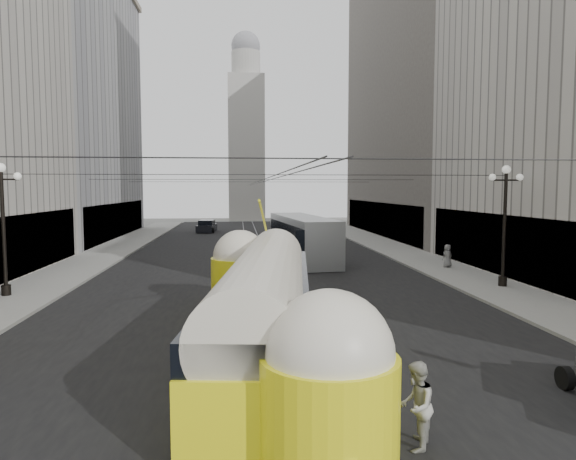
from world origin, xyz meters
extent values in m
cube|color=black|center=(0.00, 32.50, 0.00)|extent=(20.00, 85.00, 0.02)
cube|color=gray|center=(-12.00, 36.00, 0.07)|extent=(4.00, 72.00, 0.15)
cube|color=gray|center=(12.00, 36.00, 0.07)|extent=(4.00, 72.00, 0.15)
cube|color=gray|center=(-0.75, 32.50, 0.00)|extent=(0.12, 85.00, 0.04)
cube|color=gray|center=(0.75, 32.50, 0.00)|extent=(0.12, 85.00, 0.04)
cube|color=black|center=(-14.05, 24.00, 2.00)|extent=(0.10, 18.00, 3.60)
cube|color=#999999|center=(-20.00, 48.00, 14.00)|extent=(12.00, 28.00, 28.00)
cube|color=black|center=(-14.05, 48.00, 2.00)|extent=(0.10, 25.20, 3.60)
cube|color=black|center=(14.05, 22.00, 2.00)|extent=(0.10, 18.00, 3.60)
cube|color=#514C47|center=(20.00, 48.00, 16.00)|extent=(12.00, 32.00, 32.00)
cube|color=black|center=(14.05, 48.00, 2.00)|extent=(0.10, 28.80, 3.60)
cube|color=#B2AFA8|center=(0.00, 80.00, 12.00)|extent=(6.00, 6.00, 24.00)
cylinder|color=#B2AFA8|center=(0.00, 80.00, 26.00)|extent=(4.80, 4.80, 4.00)
sphere|color=gray|center=(0.00, 80.00, 28.96)|extent=(4.80, 4.80, 4.80)
cylinder|color=black|center=(-12.60, 18.00, 3.15)|extent=(0.18, 0.18, 6.00)
cylinder|color=black|center=(-12.60, 18.00, 0.40)|extent=(0.44, 0.44, 0.50)
cylinder|color=black|center=(-12.60, 18.00, 5.75)|extent=(1.60, 0.08, 0.08)
sphere|color=white|center=(-12.60, 18.00, 6.30)|extent=(0.44, 0.44, 0.44)
sphere|color=white|center=(-11.85, 18.00, 5.90)|extent=(0.36, 0.36, 0.36)
cylinder|color=black|center=(12.60, 18.00, 3.15)|extent=(0.18, 0.18, 6.00)
cylinder|color=black|center=(12.60, 18.00, 0.40)|extent=(0.44, 0.44, 0.50)
cylinder|color=black|center=(12.60, 18.00, 5.75)|extent=(1.60, 0.08, 0.08)
sphere|color=white|center=(12.60, 18.00, 6.30)|extent=(0.44, 0.44, 0.44)
sphere|color=white|center=(11.85, 18.00, 5.90)|extent=(0.36, 0.36, 0.36)
sphere|color=white|center=(13.35, 18.00, 5.90)|extent=(0.36, 0.36, 0.36)
cylinder|color=black|center=(0.00, 4.00, 6.00)|extent=(25.00, 0.03, 0.03)
cylinder|color=black|center=(0.00, 18.00, 6.00)|extent=(25.00, 0.03, 0.03)
cylinder|color=black|center=(0.00, 32.00, 6.00)|extent=(25.00, 0.03, 0.03)
cylinder|color=black|center=(0.00, 46.00, 6.00)|extent=(25.00, 0.03, 0.03)
cylinder|color=black|center=(0.00, 36.00, 5.80)|extent=(0.03, 72.00, 0.03)
cylinder|color=black|center=(0.40, 36.00, 5.80)|extent=(0.03, 72.00, 0.03)
cube|color=yellow|center=(-0.50, 8.02, 1.04)|extent=(4.16, 14.02, 1.68)
cube|color=black|center=(-0.50, 8.02, 0.25)|extent=(4.11, 13.60, 0.30)
cube|color=black|center=(-0.50, 8.02, 2.12)|extent=(4.15, 13.81, 0.84)
cylinder|color=silver|center=(-0.50, 8.02, 2.42)|extent=(3.84, 13.78, 2.27)
cylinder|color=yellow|center=(0.29, 1.26, 1.13)|extent=(2.56, 2.56, 2.27)
sphere|color=silver|center=(0.29, 1.26, 2.32)|extent=(2.37, 2.37, 2.37)
cylinder|color=yellow|center=(-1.29, 14.78, 1.13)|extent=(2.56, 2.56, 2.27)
sphere|color=silver|center=(-1.29, 14.78, 2.32)|extent=(2.37, 2.37, 2.37)
cube|color=gray|center=(3.37, 30.18, 1.64)|extent=(3.99, 12.91, 3.17)
cube|color=black|center=(3.37, 30.18, 2.17)|extent=(3.96, 12.47, 1.16)
cube|color=black|center=(3.37, 23.88, 2.01)|extent=(2.43, 0.36, 1.48)
cylinder|color=black|center=(2.05, 25.93, 0.53)|extent=(0.30, 1.06, 1.06)
cylinder|color=black|center=(4.70, 25.93, 0.53)|extent=(0.30, 1.06, 1.06)
cylinder|color=black|center=(2.05, 34.44, 0.53)|extent=(0.30, 1.06, 1.06)
cylinder|color=black|center=(4.70, 34.44, 0.53)|extent=(0.30, 1.06, 1.06)
cylinder|color=black|center=(7.24, 4.72, 0.31)|extent=(0.22, 0.62, 0.62)
cube|color=silver|center=(4.37, 47.21, 0.49)|extent=(2.69, 4.84, 0.81)
cube|color=black|center=(4.37, 47.21, 1.06)|extent=(2.09, 2.78, 0.77)
cylinder|color=black|center=(3.53, 45.65, 0.32)|extent=(0.22, 0.65, 0.65)
cylinder|color=black|center=(5.22, 45.65, 0.32)|extent=(0.22, 0.65, 0.65)
cylinder|color=black|center=(3.53, 48.76, 0.32)|extent=(0.22, 0.65, 0.65)
cylinder|color=black|center=(5.22, 48.76, 0.32)|extent=(0.22, 0.65, 0.65)
cube|color=black|center=(-5.27, 55.42, 0.50)|extent=(2.37, 4.84, 0.83)
cube|color=black|center=(-5.27, 55.42, 1.08)|extent=(1.94, 2.72, 0.78)
cylinder|color=black|center=(-6.13, 53.83, 0.33)|extent=(0.22, 0.66, 0.66)
cylinder|color=black|center=(-4.40, 53.83, 0.33)|extent=(0.22, 0.66, 0.66)
cylinder|color=black|center=(-6.13, 57.01, 0.33)|extent=(0.22, 0.66, 0.66)
cylinder|color=black|center=(-4.40, 57.01, 0.33)|extent=(0.22, 0.66, 0.66)
imported|color=black|center=(-0.01, 4.75, 0.94)|extent=(0.71, 0.81, 1.88)
imported|color=#A8A89D|center=(2.24, 2.10, 0.90)|extent=(1.01, 1.09, 1.81)
imported|color=slate|center=(12.29, 24.54, 0.90)|extent=(0.84, 0.66, 1.50)
camera|label=1|loc=(-1.32, -7.72, 5.32)|focal=32.00mm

